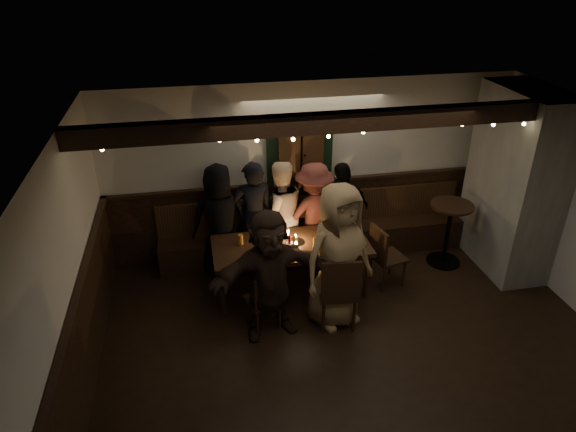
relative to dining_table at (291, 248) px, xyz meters
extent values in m
cube|color=black|center=(0.54, -1.40, -0.68)|extent=(6.00, 5.00, 0.01)
cube|color=black|center=(0.54, -1.40, 1.93)|extent=(6.00, 5.00, 0.01)
cube|color=silver|center=(0.54, 1.11, 0.63)|extent=(6.00, 0.01, 2.60)
cube|color=silver|center=(-2.47, -1.40, 0.63)|extent=(0.01, 5.00, 2.60)
cube|color=black|center=(0.54, 1.08, -0.12)|extent=(6.00, 0.05, 1.10)
cube|color=black|center=(-2.44, -1.40, -0.12)|extent=(0.05, 5.00, 1.10)
cube|color=slate|center=(3.19, 0.10, 0.63)|extent=(0.70, 1.40, 2.60)
cube|color=black|center=(0.54, 0.83, -0.45)|extent=(4.60, 0.45, 0.45)
cube|color=#34200C|center=(0.54, 1.01, 0.03)|extent=(4.60, 0.06, 0.50)
cube|color=black|center=(0.34, 1.04, 0.98)|extent=(0.95, 0.04, 1.00)
cube|color=#34200C|center=(0.34, 0.98, 0.98)|extent=(0.64, 0.12, 0.76)
cube|color=black|center=(0.54, -0.40, 1.82)|extent=(6.00, 0.16, 0.22)
sphere|color=#FFE599|center=(-2.06, -0.42, 1.69)|extent=(0.04, 0.04, 0.04)
sphere|color=#FFE599|center=(-1.66, -0.42, 1.71)|extent=(0.04, 0.04, 0.04)
sphere|color=#FFE599|center=(-1.26, -0.42, 1.72)|extent=(0.04, 0.04, 0.04)
sphere|color=#FFE599|center=(-0.86, -0.42, 1.70)|extent=(0.04, 0.04, 0.04)
sphere|color=#FFE599|center=(-0.46, -0.42, 1.68)|extent=(0.04, 0.04, 0.04)
sphere|color=#FFE599|center=(-0.06, -0.42, 1.66)|extent=(0.04, 0.04, 0.04)
sphere|color=#FFE599|center=(0.34, -0.42, 1.67)|extent=(0.04, 0.04, 0.04)
sphere|color=#FFE599|center=(0.74, -0.42, 1.69)|extent=(0.04, 0.04, 0.04)
sphere|color=#FFE599|center=(1.14, -0.42, 1.71)|extent=(0.04, 0.04, 0.04)
sphere|color=#FFE599|center=(1.54, -0.42, 1.72)|extent=(0.04, 0.04, 0.04)
sphere|color=#FFE599|center=(1.94, -0.42, 1.70)|extent=(0.04, 0.04, 0.04)
sphere|color=#FFE599|center=(2.34, -0.42, 1.68)|extent=(0.04, 0.04, 0.04)
sphere|color=#FFE599|center=(2.74, -0.42, 1.66)|extent=(0.04, 0.04, 0.04)
sphere|color=#FFE599|center=(3.14, -0.42, 1.67)|extent=(0.04, 0.04, 0.04)
cube|color=black|center=(0.00, 0.00, 0.03)|extent=(2.05, 0.88, 0.06)
cylinder|color=black|center=(-0.95, -0.36, -0.33)|extent=(0.07, 0.07, 0.67)
cylinder|color=black|center=(-0.95, 0.36, -0.33)|extent=(0.07, 0.07, 0.67)
cylinder|color=black|center=(0.95, -0.36, -0.33)|extent=(0.07, 0.07, 0.67)
cylinder|color=black|center=(0.95, 0.36, -0.33)|extent=(0.07, 0.07, 0.67)
cylinder|color=#BF7226|center=(-0.64, 0.14, 0.13)|extent=(0.07, 0.07, 0.14)
cylinder|color=#BF7226|center=(-0.36, -0.24, 0.13)|extent=(0.07, 0.07, 0.14)
cylinder|color=silver|center=(-0.02, 0.18, 0.13)|extent=(0.07, 0.07, 0.14)
cylinder|color=#BF7226|center=(0.30, -0.11, 0.13)|extent=(0.07, 0.07, 0.14)
cylinder|color=silver|center=(0.48, 0.21, 0.13)|extent=(0.07, 0.07, 0.14)
cylinder|color=#BF7226|center=(0.77, -0.12, 0.13)|extent=(0.07, 0.07, 0.14)
cylinder|color=white|center=(-0.60, -0.29, 0.07)|extent=(0.25, 0.25, 0.01)
cube|color=#B2B2B7|center=(0.00, -0.05, 0.09)|extent=(0.16, 0.10, 0.05)
cylinder|color=#990C0C|center=(-0.03, -0.05, 0.14)|extent=(0.04, 0.04, 0.16)
cylinder|color=gold|center=(0.03, -0.05, 0.14)|extent=(0.04, 0.04, 0.16)
cylinder|color=silver|center=(0.07, 0.05, 0.10)|extent=(0.05, 0.05, 0.08)
sphere|color=#FFB24C|center=(0.07, 0.05, 0.16)|extent=(0.03, 0.03, 0.03)
cube|color=black|center=(-0.48, -0.65, -0.29)|extent=(0.47, 0.47, 0.04)
cube|color=black|center=(-0.43, -0.81, -0.06)|extent=(0.36, 0.15, 0.42)
cylinder|color=black|center=(-0.38, -0.46, -0.49)|extent=(0.03, 0.03, 0.36)
cylinder|color=black|center=(-0.29, -0.75, -0.49)|extent=(0.03, 0.03, 0.36)
cylinder|color=black|center=(-0.67, -0.55, -0.49)|extent=(0.03, 0.03, 0.36)
cylinder|color=black|center=(-0.58, -0.84, -0.49)|extent=(0.03, 0.03, 0.36)
cube|color=black|center=(0.42, -0.77, -0.20)|extent=(0.52, 0.52, 0.04)
cube|color=black|center=(0.40, -0.98, 0.09)|extent=(0.47, 0.10, 0.53)
cylinder|color=black|center=(0.63, -0.61, -0.45)|extent=(0.04, 0.04, 0.45)
cylinder|color=black|center=(0.59, -0.98, -0.45)|extent=(0.04, 0.04, 0.45)
cylinder|color=black|center=(0.26, -0.56, -0.45)|extent=(0.04, 0.04, 0.45)
cylinder|color=black|center=(0.21, -0.93, -0.45)|extent=(0.04, 0.04, 0.45)
cube|color=black|center=(1.35, -0.08, -0.25)|extent=(0.49, 0.49, 0.04)
cube|color=black|center=(1.17, -0.12, 0.00)|extent=(0.13, 0.41, 0.47)
cylinder|color=black|center=(1.55, -0.21, -0.47)|extent=(0.04, 0.04, 0.40)
cylinder|color=black|center=(1.22, -0.28, -0.47)|extent=(0.04, 0.04, 0.40)
cylinder|color=black|center=(1.48, 0.11, -0.47)|extent=(0.04, 0.04, 0.40)
cylinder|color=black|center=(1.15, 0.04, -0.47)|extent=(0.04, 0.04, 0.40)
cylinder|color=black|center=(2.38, 0.25, -0.66)|extent=(0.49, 0.49, 0.03)
cylinder|color=black|center=(2.38, 0.25, -0.20)|extent=(0.07, 0.07, 0.95)
cylinder|color=black|center=(2.38, 0.25, 0.28)|extent=(0.61, 0.61, 0.04)
imported|color=black|center=(-0.87, 0.68, 0.15)|extent=(0.81, 0.54, 1.64)
imported|color=black|center=(-0.40, 0.68, 0.16)|extent=(0.63, 0.43, 1.66)
imported|color=beige|center=(-0.01, 0.77, 0.13)|extent=(0.87, 0.73, 1.60)
imported|color=brown|center=(0.48, 0.70, 0.11)|extent=(1.07, 0.70, 1.55)
imported|color=black|center=(0.89, 0.69, 0.10)|extent=(0.97, 0.61, 1.54)
imported|color=black|center=(-0.41, -0.78, 0.16)|extent=(1.59, 0.72, 1.66)
imported|color=#92744D|center=(0.42, -0.71, 0.27)|extent=(1.06, 0.87, 1.87)
camera|label=1|loc=(-1.15, -5.65, 3.55)|focal=32.00mm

